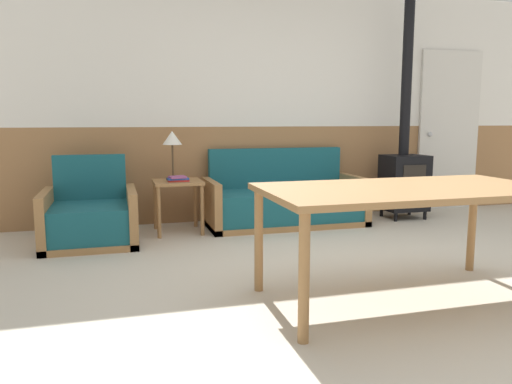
{
  "coord_description": "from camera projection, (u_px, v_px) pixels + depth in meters",
  "views": [
    {
      "loc": [
        -1.9,
        -3.04,
        1.18
      ],
      "look_at": [
        -0.68,
        1.24,
        0.52
      ],
      "focal_mm": 35.0,
      "sensor_mm": 36.0,
      "label": 1
    }
  ],
  "objects": [
    {
      "name": "table_lamp",
      "position": [
        172.0,
        141.0,
        5.18
      ],
      "size": [
        0.2,
        0.2,
        0.51
      ],
      "color": "#4C3823",
      "rests_on": "side_table"
    },
    {
      "name": "wood_stove",
      "position": [
        405.0,
        166.0,
        5.91
      ],
      "size": [
        0.49,
        0.41,
        2.53
      ],
      "color": "black",
      "rests_on": "ground_plane"
    },
    {
      "name": "ground_plane",
      "position": [
        395.0,
        284.0,
        3.58
      ],
      "size": [
        16.0,
        16.0,
        0.0
      ],
      "primitive_type": "plane",
      "color": "beige"
    },
    {
      "name": "armchair",
      "position": [
        90.0,
        219.0,
        4.74
      ],
      "size": [
        0.85,
        0.84,
        0.82
      ],
      "rotation": [
        0.0,
        0.0,
        0.08
      ],
      "color": "#9E7042",
      "rests_on": "ground_plane"
    },
    {
      "name": "book_stack",
      "position": [
        178.0,
        179.0,
        5.08
      ],
      "size": [
        0.22,
        0.16,
        0.06
      ],
      "color": "#B22823",
      "rests_on": "side_table"
    },
    {
      "name": "wall_back",
      "position": [
        280.0,
        104.0,
        5.89
      ],
      "size": [
        7.2,
        0.06,
        2.7
      ],
      "color": "#996B42",
      "rests_on": "ground_plane"
    },
    {
      "name": "dining_table",
      "position": [
        407.0,
        197.0,
        3.19
      ],
      "size": [
        1.85,
        0.97,
        0.75
      ],
      "color": "#9E7042",
      "rests_on": "ground_plane"
    },
    {
      "name": "entry_door",
      "position": [
        449.0,
        131.0,
        6.51
      ],
      "size": [
        0.88,
        0.09,
        2.05
      ],
      "color": "silver",
      "rests_on": "ground_plane"
    },
    {
      "name": "couch",
      "position": [
        284.0,
        202.0,
        5.61
      ],
      "size": [
        1.75,
        0.78,
        0.84
      ],
      "color": "#9E7042",
      "rests_on": "ground_plane"
    },
    {
      "name": "side_table",
      "position": [
        178.0,
        190.0,
        5.18
      ],
      "size": [
        0.49,
        0.49,
        0.55
      ],
      "color": "#9E7042",
      "rests_on": "ground_plane"
    }
  ]
}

